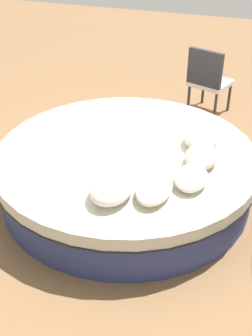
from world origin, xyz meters
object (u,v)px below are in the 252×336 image
Objects in this scene: patio_chair at (208,78)px; throw_pillow_3 at (202,156)px; throw_pillow_0 at (112,187)px; throw_pillow_1 at (154,188)px; throw_pillow_4 at (202,137)px; throw_pillow_2 at (191,178)px; round_bed at (126,172)px.

throw_pillow_3 is at bearing -62.06° from patio_chair.
throw_pillow_0 reaches higher than throw_pillow_1.
throw_pillow_1 is 1.14× the size of throw_pillow_4.
patio_chair is (1.88, 0.27, -0.07)m from throw_pillow_4.
throw_pillow_0 is at bearing 123.99° from throw_pillow_2.
throw_pillow_2 is 0.46× the size of patio_chair.
throw_pillow_0 is 0.53× the size of patio_chair.
throw_pillow_1 is 0.72m from throw_pillow_3.
round_bed is 0.88m from throw_pillow_0.
throw_pillow_3 is at bearing -3.11° from throw_pillow_2.
throw_pillow_4 is at bearing 3.49° from throw_pillow_2.
patio_chair is at bearing -5.77° from throw_pillow_0.
throw_pillow_0 is 3.06m from patio_chair.
throw_pillow_2 is (0.27, -0.27, -0.00)m from throw_pillow_1.
patio_chair is (2.90, 0.04, -0.04)m from throw_pillow_1.
patio_chair is at bearing 0.75° from throw_pillow_1.
throw_pillow_2 is at bearing -116.08° from round_bed.
throw_pillow_4 is (1.02, -0.23, 0.03)m from throw_pillow_1.
round_bed is 6.01× the size of throw_pillow_3.
patio_chair reaches higher than throw_pillow_1.
throw_pillow_0 is 1.16× the size of throw_pillow_2.
throw_pillow_1 is at bearing -142.92° from round_bed.
patio_chair is (2.26, -0.45, 0.29)m from round_bed.
patio_chair reaches higher than throw_pillow_2.
throw_pillow_1 is (-0.65, -0.49, 0.33)m from round_bed.
patio_chair is at bearing 8.03° from throw_pillow_4.
throw_pillow_0 is 1.14× the size of throw_pillow_3.
throw_pillow_4 is at bearing 10.34° from throw_pillow_3.
round_bed is at bearing 117.60° from throw_pillow_4.
throw_pillow_3 is at bearing -24.11° from throw_pillow_1.
throw_pillow_1 is at bearing -69.72° from patio_chair.
throw_pillow_4 is (0.36, 0.07, 0.01)m from throw_pillow_3.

